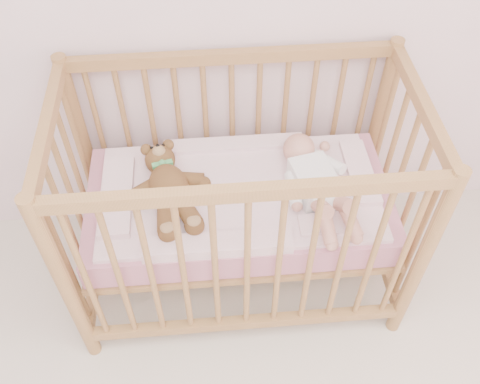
{
  "coord_description": "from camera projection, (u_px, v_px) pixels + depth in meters",
  "views": [
    {
      "loc": [
        0.01,
        0.2,
        2.17
      ],
      "look_at": [
        0.12,
        1.55,
        0.62
      ],
      "focal_mm": 40.0,
      "sensor_mm": 36.0,
      "label": 1
    }
  ],
  "objects": [
    {
      "name": "crib",
      "position": [
        239.0,
        202.0,
        2.18
      ],
      "size": [
        1.36,
        0.76,
        1.0
      ],
      "primitive_type": null,
      "color": "#B0804B",
      "rests_on": "floor"
    },
    {
      "name": "mattress",
      "position": [
        239.0,
        205.0,
        2.19
      ],
      "size": [
        1.22,
        0.62,
        0.13
      ],
      "primitive_type": "cube",
      "color": "pink",
      "rests_on": "crib"
    },
    {
      "name": "blanket",
      "position": [
        239.0,
        192.0,
        2.13
      ],
      "size": [
        1.1,
        0.58,
        0.06
      ],
      "primitive_type": null,
      "color": "#F5A9B6",
      "rests_on": "mattress"
    },
    {
      "name": "baby",
      "position": [
        315.0,
        179.0,
        2.08
      ],
      "size": [
        0.4,
        0.63,
        0.14
      ],
      "primitive_type": null,
      "rotation": [
        0.0,
        0.0,
        0.21
      ],
      "color": "white",
      "rests_on": "blanket"
    },
    {
      "name": "teddy_bear",
      "position": [
        169.0,
        186.0,
        2.04
      ],
      "size": [
        0.44,
        0.55,
        0.14
      ],
      "primitive_type": null,
      "rotation": [
        0.0,
        0.0,
        0.23
      ],
      "color": "brown",
      "rests_on": "blanket"
    }
  ]
}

